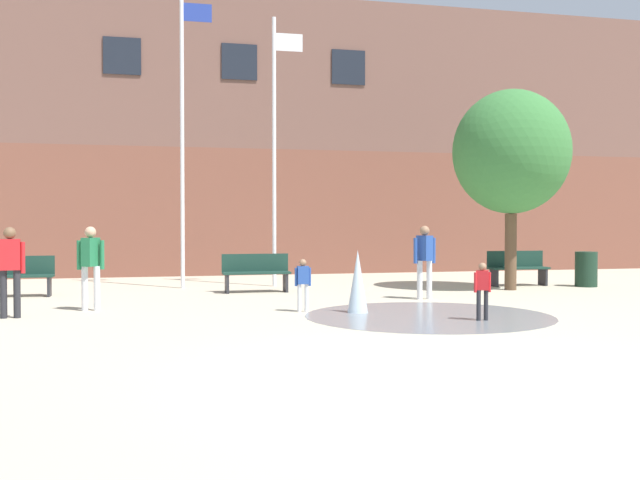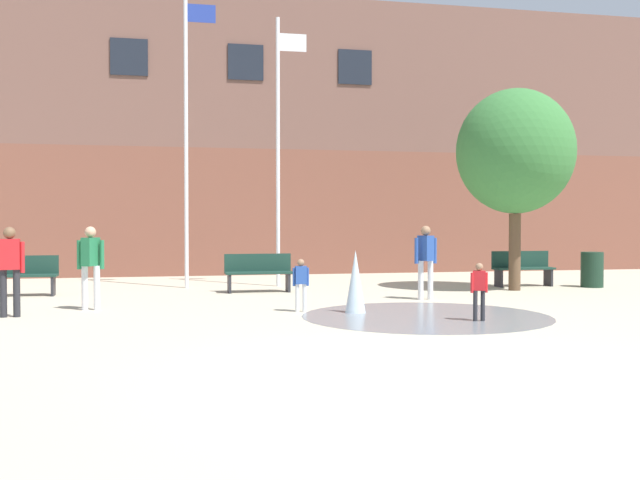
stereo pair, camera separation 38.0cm
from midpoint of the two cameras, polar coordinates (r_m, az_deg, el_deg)
The scene contains 15 objects.
ground_plane at distance 8.32m, azimuth 8.47°, elevation -10.31°, with size 100.00×100.00×0.00m, color #BCB299.
library_building at distance 26.49m, azimuth -6.02°, elevation 7.30°, with size 36.00×6.05×8.78m.
splash_fountain at distance 13.65m, azimuth 6.04°, elevation -4.39°, with size 4.43×4.43×1.16m.
park_bench_left_of_flagpoles at distance 18.09m, azimuth -21.28°, elevation -2.49°, with size 1.60×0.44×0.91m.
park_bench_center at distance 17.84m, azimuth -4.10°, elevation -2.45°, with size 1.60×0.44×0.91m.
park_bench_under_right_flagpole at distance 20.16m, azimuth 15.70°, elevation -2.05°, with size 1.60×0.44×0.91m.
adult_watching at distance 16.26m, azimuth 8.71°, elevation -1.24°, with size 0.50×0.39×1.59m.
adult_in_red at distance 14.79m, azimuth -16.38°, elevation -1.55°, with size 0.50×0.39×1.59m.
adult_near_bench at distance 14.15m, azimuth -21.86°, elevation -1.73°, with size 0.50×0.23×1.59m.
child_with_pink_shirt at distance 13.94m, azimuth -0.69°, elevation -3.13°, with size 0.31×0.13×0.99m.
child_in_fountain at distance 12.96m, azimuth 12.86°, elevation -3.51°, with size 0.31×0.21×0.99m.
flagpole_left at distance 19.29m, azimuth -9.52°, elevation 8.36°, with size 0.80×0.10×7.55m.
flagpole_right at distance 19.51m, azimuth -2.57°, elevation 7.38°, with size 0.80×0.10×6.94m.
trash_can at distance 20.42m, azimuth 20.52°, elevation -2.13°, with size 0.56×0.56×0.90m, color #193323.
street_tree_near_building at distance 18.94m, azimuth 15.22°, elevation 6.50°, with size 2.85×2.85×4.90m.
Camera 2 is at (-2.71, -7.66, 1.70)m, focal length 42.00 mm.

